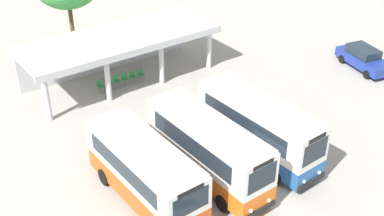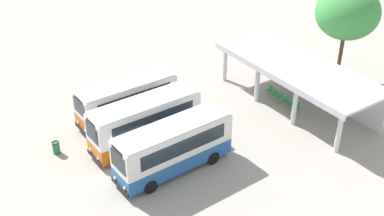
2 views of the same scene
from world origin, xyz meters
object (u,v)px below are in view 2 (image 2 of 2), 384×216
city_bus_second_in_row (145,121)px  waiting_chair_end_by_column (270,90)px  city_bus_nearest_orange (127,99)px  waiting_chair_fifth_seat (290,103)px  city_bus_middle_cream (173,146)px  waiting_chair_middle_seat (280,96)px  waiting_chair_far_end_seat (296,107)px  waiting_chair_fourth_seat (286,100)px  waiting_chair_second_from_end (274,93)px  litter_bin_apron (56,148)px

city_bus_second_in_row → waiting_chair_end_by_column: bearing=91.6°
city_bus_nearest_orange → waiting_chair_fifth_seat: (5.65, 11.14, -1.28)m
city_bus_second_in_row → city_bus_middle_cream: 3.48m
waiting_chair_middle_seat → waiting_chair_far_end_seat: 1.88m
city_bus_middle_cream → waiting_chair_fourth_seat: 11.82m
city_bus_nearest_orange → waiting_chair_fifth_seat: bearing=63.1°
city_bus_middle_cream → waiting_chair_fourth_seat: city_bus_middle_cream is taller
waiting_chair_fourth_seat → waiting_chair_fifth_seat: bearing=-6.9°
city_bus_middle_cream → waiting_chair_second_from_end: bearing=105.4°
waiting_chair_fifth_seat → waiting_chair_far_end_seat: size_ratio=1.00×
city_bus_nearest_orange → waiting_chair_middle_seat: bearing=68.6°
waiting_chair_far_end_seat → waiting_chair_fifth_seat: bearing=-178.2°
waiting_chair_second_from_end → waiting_chair_fourth_seat: same height
city_bus_nearest_orange → waiting_chair_second_from_end: city_bus_nearest_orange is taller
city_bus_nearest_orange → waiting_chair_fourth_seat: city_bus_nearest_orange is taller
city_bus_middle_cream → waiting_chair_fifth_seat: 11.66m
city_bus_second_in_row → waiting_chair_middle_seat: bearing=85.5°
city_bus_second_in_row → waiting_chair_fifth_seat: (2.17, 11.57, -1.38)m
city_bus_nearest_orange → city_bus_middle_cream: bearing=-3.1°
city_bus_middle_cream → waiting_chair_end_by_column: 12.29m
city_bus_second_in_row → waiting_chair_end_by_column: city_bus_second_in_row is taller
city_bus_middle_cream → waiting_chair_end_by_column: city_bus_middle_cream is taller
waiting_chair_fourth_seat → waiting_chair_far_end_seat: bearing=-2.6°
waiting_chair_end_by_column → waiting_chair_fifth_seat: bearing=-2.3°
waiting_chair_fourth_seat → waiting_chair_fifth_seat: 0.63m
waiting_chair_end_by_column → waiting_chair_fourth_seat: (1.88, -0.03, 0.00)m
city_bus_second_in_row → waiting_chair_fifth_seat: city_bus_second_in_row is taller
city_bus_middle_cream → waiting_chair_second_from_end: 12.05m
waiting_chair_far_end_seat → litter_bin_apron: litter_bin_apron is taller
city_bus_middle_cream → waiting_chair_second_from_end: city_bus_middle_cream is taller
waiting_chair_fifth_seat → city_bus_middle_cream: bearing=-83.5°
city_bus_middle_cream → waiting_chair_fourth_seat: bearing=99.5°
city_bus_nearest_orange → waiting_chair_second_from_end: bearing=71.4°
waiting_chair_middle_seat → litter_bin_apron: litter_bin_apron is taller
litter_bin_apron → waiting_chair_fifth_seat: bearing=74.8°
waiting_chair_middle_seat → waiting_chair_end_by_column: bearing=178.0°
waiting_chair_second_from_end → waiting_chair_fourth_seat: size_ratio=1.00×
waiting_chair_fifth_seat → waiting_chair_fourth_seat: bearing=173.1°
waiting_chair_far_end_seat → waiting_chair_end_by_column: bearing=178.5°
waiting_chair_end_by_column → waiting_chair_middle_seat: same height
city_bus_second_in_row → waiting_chair_fourth_seat: city_bus_second_in_row is taller
waiting_chair_fourth_seat → waiting_chair_far_end_seat: 1.25m
waiting_chair_fourth_seat → waiting_chair_end_by_column: bearing=179.2°
city_bus_second_in_row → city_bus_middle_cream: size_ratio=0.99×
waiting_chair_second_from_end → city_bus_nearest_orange: bearing=-108.6°
waiting_chair_far_end_seat → city_bus_second_in_row: bearing=-103.6°
waiting_chair_fourth_seat → city_bus_second_in_row: bearing=-97.6°
waiting_chair_middle_seat → waiting_chair_fourth_seat: size_ratio=1.00×
city_bus_second_in_row → waiting_chair_fifth_seat: 11.85m
waiting_chair_second_from_end → waiting_chair_middle_seat: size_ratio=1.00×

